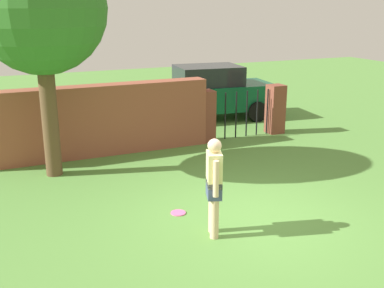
% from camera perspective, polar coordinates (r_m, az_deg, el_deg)
% --- Properties ---
extents(ground_plane, '(40.00, 40.00, 0.00)m').
position_cam_1_polar(ground_plane, '(8.30, 7.23, -9.25)').
color(ground_plane, '#568C3D').
extents(brick_wall, '(5.57, 0.50, 1.74)m').
position_cam_1_polar(brick_wall, '(11.74, -11.21, 2.83)').
color(brick_wall, brown).
rests_on(brick_wall, ground).
extents(tree, '(2.67, 2.67, 4.86)m').
position_cam_1_polar(tree, '(10.19, -17.92, 15.22)').
color(tree, brown).
rests_on(tree, ground).
extents(person, '(0.33, 0.51, 1.62)m').
position_cam_1_polar(person, '(7.44, 2.68, -4.73)').
color(person, beige).
rests_on(person, ground).
extents(fence_gate, '(2.67, 0.44, 1.40)m').
position_cam_1_polar(fence_gate, '(13.20, 6.01, 3.81)').
color(fence_gate, brown).
rests_on(fence_gate, ground).
extents(car, '(4.36, 2.28, 1.72)m').
position_cam_1_polar(car, '(15.28, 1.96, 6.27)').
color(car, '#0C4C2D').
rests_on(car, ground).
extents(frisbee_pink, '(0.27, 0.27, 0.02)m').
position_cam_1_polar(frisbee_pink, '(8.52, -1.69, -8.33)').
color(frisbee_pink, pink).
rests_on(frisbee_pink, ground).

